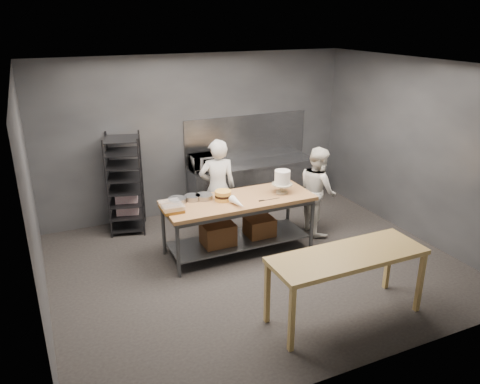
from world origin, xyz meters
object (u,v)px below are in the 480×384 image
Objects in this scene: near_counter at (348,260)px; chef_right at (318,190)px; speed_rack at (125,185)px; work_table at (238,219)px; frosted_cake_stand at (282,179)px; microwave at (205,162)px; layer_cake at (223,196)px; chef_behind at (218,188)px.

near_counter is 1.29× the size of chef_right.
speed_rack reaches higher than near_counter.
work_table is 0.97m from frosted_cake_stand.
frosted_cake_stand reaches higher than microwave.
speed_rack is 1.13× the size of chef_right.
speed_rack is (-1.45, 1.57, 0.28)m from work_table.
microwave reaches higher than layer_cake.
chef_right is at bearing 5.02° from work_table.
near_counter is at bearing 163.05° from chef_right.
speed_rack is 6.84× the size of layer_cake.
work_table is at bearing 106.50° from chef_behind.
speed_rack reaches higher than layer_cake.
chef_behind is at bearing 94.30° from work_table.
chef_right reaches higher than microwave.
frosted_cake_stand is (0.26, 2.13, 0.34)m from near_counter.
near_counter is 5.28× the size of frosted_cake_stand.
near_counter is (0.52, -2.17, 0.24)m from work_table.
microwave reaches higher than near_counter.
work_table is 4.43× the size of microwave.
chef_behind is at bearing 101.15° from near_counter.
microwave is at bearing -85.45° from chef_behind.
speed_rack is at bearing 132.72° from work_table.
work_table is 2.24m from near_counter.
chef_right is at bearing 12.57° from frosted_cake_stand.
microwave is at bearing 87.51° from work_table.
frosted_cake_stand is 1.48× the size of layer_cake.
work_table is 1.61m from chef_right.
frosted_cake_stand is (0.77, -0.04, 0.59)m from work_table.
chef_behind is 1.74m from chef_right.
speed_rack is at bearing -19.26° from chef_behind.
microwave is (1.52, 0.08, 0.19)m from speed_rack.
speed_rack reaches higher than work_table.
layer_cake reaches higher than work_table.
chef_behind reaches higher than work_table.
microwave is 2.12× the size of layer_cake.
microwave is at bearing 96.62° from near_counter.
microwave is at bearing 3.01° from speed_rack.
chef_right is (1.59, 0.14, 0.20)m from work_table.
chef_behind is 1.12× the size of chef_right.
chef_behind is 0.71m from layer_cake.
layer_cake is at bearing 87.53° from chef_behind.
frosted_cake_stand is at bearing 149.67° from chef_behind.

